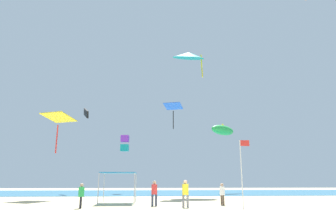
{
  "coord_description": "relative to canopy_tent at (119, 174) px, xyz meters",
  "views": [
    {
      "loc": [
        -2.89,
        -20.57,
        1.86
      ],
      "look_at": [
        -0.44,
        15.48,
        10.75
      ],
      "focal_mm": 32.66,
      "sensor_mm": 36.0,
      "label": 1
    }
  ],
  "objects": [
    {
      "name": "person_leftmost",
      "position": [
        5.08,
        -4.39,
        -1.26
      ],
      "size": [
        0.45,
        0.44,
        1.87
      ],
      "rotation": [
        0.0,
        0.0,
        5.73
      ],
      "color": "slate",
      "rests_on": "ground"
    },
    {
      "name": "kite_box_purple",
      "position": [
        -1.01,
        19.44,
        4.85
      ],
      "size": [
        1.24,
        1.27,
        2.39
      ],
      "rotation": [
        0.0,
        0.0,
        6.17
      ],
      "color": "purple"
    },
    {
      "name": "person_rightmost",
      "position": [
        8.13,
        -2.61,
        -1.4
      ],
      "size": [
        0.39,
        0.42,
        1.62
      ],
      "rotation": [
        0.0,
        0.0,
        1.87
      ],
      "color": "brown",
      "rests_on": "ground"
    },
    {
      "name": "ocean_strip",
      "position": [
        5.24,
        21.81,
        -2.34
      ],
      "size": [
        110.0,
        22.12,
        0.03
      ],
      "primitive_type": "cube",
      "color": "teal",
      "rests_on": "ground"
    },
    {
      "name": "kite_inflatable_green",
      "position": [
        14.25,
        20.65,
        7.2
      ],
      "size": [
        5.11,
        4.6,
        1.92
      ],
      "rotation": [
        0.0,
        0.0,
        3.83
      ],
      "color": "green"
    },
    {
      "name": "kite_diamond_yellow",
      "position": [
        -7.38,
        6.92,
        5.96
      ],
      "size": [
        3.76,
        3.74,
        4.2
      ],
      "rotation": [
        0.0,
        0.0,
        2.74
      ],
      "color": "yellow"
    },
    {
      "name": "ground",
      "position": [
        5.24,
        -5.96,
        -2.4
      ],
      "size": [
        110.0,
        110.0,
        0.1
      ],
      "primitive_type": "cube",
      "color": "beige"
    },
    {
      "name": "kite_diamond_blue",
      "position": [
        5.32,
        8.17,
        7.79
      ],
      "size": [
        2.5,
        2.48,
        2.9
      ],
      "rotation": [
        0.0,
        0.0,
        5.97
      ],
      "color": "blue"
    },
    {
      "name": "kite_delta_teal",
      "position": [
        8.28,
        15.49,
        17.55
      ],
      "size": [
        5.32,
        5.36,
        4.43
      ],
      "rotation": [
        0.0,
        0.0,
        3.28
      ],
      "color": "teal"
    },
    {
      "name": "kite_parafoil_black",
      "position": [
        -7.26,
        20.79,
        9.66
      ],
      "size": [
        1.42,
        3.63,
        2.28
      ],
      "rotation": [
        0.0,
        0.0,
        5.07
      ],
      "color": "black"
    },
    {
      "name": "person_central",
      "position": [
        -2.1,
        -4.46,
        -1.39
      ],
      "size": [
        0.39,
        0.43,
        1.64
      ],
      "rotation": [
        0.0,
        0.0,
        4.87
      ],
      "color": "black",
      "rests_on": "ground"
    },
    {
      "name": "banner_flag",
      "position": [
        7.99,
        -8.44,
        0.14
      ],
      "size": [
        0.61,
        0.06,
        4.2
      ],
      "color": "silver",
      "rests_on": "ground"
    },
    {
      "name": "canopy_tent",
      "position": [
        0.0,
        0.0,
        0.0
      ],
      "size": [
        2.87,
        3.26,
        2.48
      ],
      "color": "#B2B2B7",
      "rests_on": "ground"
    },
    {
      "name": "person_near_tent",
      "position": [
        2.93,
        -3.03,
        -1.29
      ],
      "size": [
        0.44,
        0.43,
        1.81
      ],
      "rotation": [
        0.0,
        0.0,
        3.69
      ],
      "color": "#33384C",
      "rests_on": "ground"
    }
  ]
}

